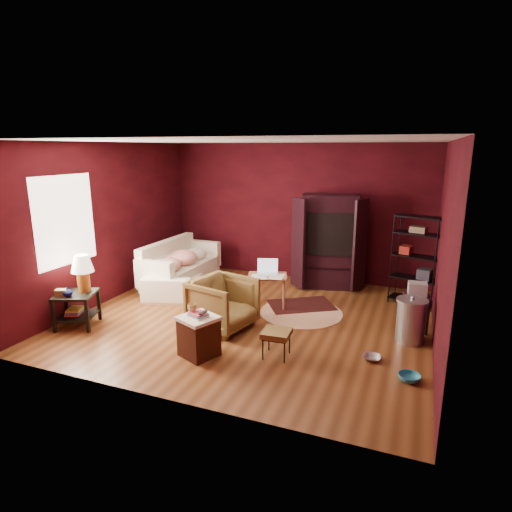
# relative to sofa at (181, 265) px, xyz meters

# --- Properties ---
(room) EXTENTS (5.54, 5.04, 2.84)m
(room) POSITION_rel_sofa_xyz_m (1.91, -1.06, 0.96)
(room) COLOR brown
(room) RESTS_ON ground
(sofa) EXTENTS (1.26, 2.36, 0.89)m
(sofa) POSITION_rel_sofa_xyz_m (0.00, 0.00, 0.00)
(sofa) COLOR white
(sofa) RESTS_ON ground
(armchair) EXTENTS (0.96, 1.00, 0.86)m
(armchair) POSITION_rel_sofa_xyz_m (1.69, -1.56, -0.01)
(armchair) COLOR black
(armchair) RESTS_ON ground
(pet_bowl_steel) EXTENTS (0.24, 0.06, 0.24)m
(pet_bowl_steel) POSITION_rel_sofa_xyz_m (3.95, -1.79, -0.32)
(pet_bowl_steel) COLOR #AFB1B6
(pet_bowl_steel) RESTS_ON ground
(pet_bowl_turquoise) EXTENTS (0.27, 0.11, 0.26)m
(pet_bowl_turquoise) POSITION_rel_sofa_xyz_m (4.43, -2.16, -0.31)
(pet_bowl_turquoise) COLOR teal
(pet_bowl_turquoise) RESTS_ON ground
(vase) EXTENTS (0.16, 0.17, 0.15)m
(vase) POSITION_rel_sofa_xyz_m (-0.44, -2.48, 0.16)
(vase) COLOR #0D1243
(vase) RESTS_ON side_table
(mug) EXTENTS (0.15, 0.13, 0.12)m
(mug) POSITION_rel_sofa_xyz_m (1.69, -2.48, 0.23)
(mug) COLOR #CEBB65
(mug) RESTS_ON hamper
(side_table) EXTENTS (0.73, 0.73, 1.12)m
(side_table) POSITION_rel_sofa_xyz_m (-0.42, -2.26, 0.23)
(side_table) COLOR black
(side_table) RESTS_ON ground
(sofa_cushions) EXTENTS (0.82, 1.99, 0.83)m
(sofa_cushions) POSITION_rel_sofa_xyz_m (-0.05, -0.00, -0.04)
(sofa_cushions) COLOR white
(sofa_cushions) RESTS_ON sofa
(hamper) EXTENTS (0.59, 0.59, 0.63)m
(hamper) POSITION_rel_sofa_xyz_m (1.78, -2.50, -0.16)
(hamper) COLOR #482010
(hamper) RESTS_ON ground
(footstool) EXTENTS (0.38, 0.38, 0.37)m
(footstool) POSITION_rel_sofa_xyz_m (2.76, -2.16, -0.12)
(footstool) COLOR black
(footstool) RESTS_ON ground
(rug_round) EXTENTS (1.63, 1.63, 0.01)m
(rug_round) POSITION_rel_sofa_xyz_m (2.65, -0.54, -0.44)
(rug_round) COLOR #EFE6C7
(rug_round) RESTS_ON ground
(rug_oriental) EXTENTS (1.32, 1.21, 0.01)m
(rug_oriental) POSITION_rel_sofa_xyz_m (2.55, -0.21, -0.43)
(rug_oriental) COLOR #4C1514
(rug_oriental) RESTS_ON ground
(laptop_desk) EXTENTS (0.78, 0.68, 0.82)m
(laptop_desk) POSITION_rel_sofa_xyz_m (2.00, -0.44, 0.07)
(laptop_desk) COLOR #B86E54
(laptop_desk) RESTS_ON ground
(tv_armoire) EXTENTS (1.41, 0.95, 1.84)m
(tv_armoire) POSITION_rel_sofa_xyz_m (2.74, 1.02, 0.51)
(tv_armoire) COLOR black
(tv_armoire) RESTS_ON ground
(wire_shelving) EXTENTS (0.84, 0.55, 1.59)m
(wire_shelving) POSITION_rel_sofa_xyz_m (4.37, 0.59, 0.43)
(wire_shelving) COLOR black
(wire_shelving) RESTS_ON ground
(small_stand) EXTENTS (0.42, 0.42, 0.75)m
(small_stand) POSITION_rel_sofa_xyz_m (4.43, -0.57, 0.12)
(small_stand) COLOR black
(small_stand) RESTS_ON ground
(trash_can) EXTENTS (0.48, 0.48, 0.68)m
(trash_can) POSITION_rel_sofa_xyz_m (4.38, -1.02, -0.12)
(trash_can) COLOR silver
(trash_can) RESTS_ON ground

